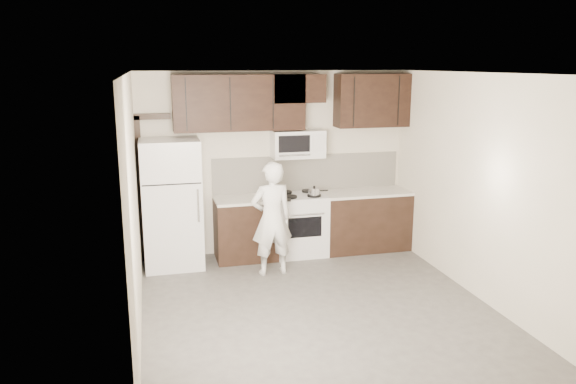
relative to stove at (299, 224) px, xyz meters
name	(u,v)px	position (x,y,z in m)	size (l,w,h in m)	color
floor	(318,309)	(-0.30, -1.94, -0.46)	(4.50, 4.50, 0.00)	#4B4946
back_wall	(275,163)	(-0.30, 0.31, 0.89)	(4.00, 4.00, 0.00)	beige
ceiling	(321,73)	(-0.30, -1.94, 2.24)	(4.50, 4.50, 0.00)	white
counter_run	(319,223)	(0.30, 0.00, 0.00)	(2.95, 0.64, 0.91)	black
stove	(299,224)	(0.00, 0.00, 0.00)	(0.76, 0.66, 0.94)	silver
backsplash	(307,172)	(0.20, 0.30, 0.72)	(2.90, 0.02, 0.54)	silver
upper_cabinets	(291,100)	(-0.09, 0.14, 1.82)	(3.48, 0.35, 0.78)	black
microwave	(298,144)	(0.00, 0.12, 1.19)	(0.76, 0.42, 0.40)	silver
refrigerator	(172,204)	(-1.85, -0.05, 0.44)	(0.80, 0.76, 1.80)	silver
door_trim	(143,176)	(-2.22, 0.27, 0.79)	(0.50, 0.08, 2.12)	black
saucepan	(314,192)	(0.18, -0.15, 0.51)	(0.29, 0.17, 0.16)	silver
baking_tray	(277,198)	(-0.38, -0.17, 0.46)	(0.40, 0.30, 0.02)	black
pizza	(277,197)	(-0.38, -0.17, 0.48)	(0.27, 0.27, 0.02)	beige
person	(272,219)	(-0.57, -0.69, 0.31)	(0.57, 0.37, 1.55)	white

